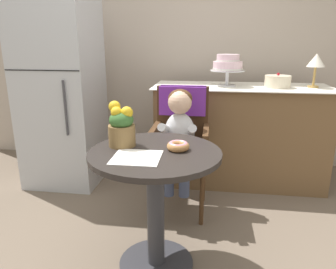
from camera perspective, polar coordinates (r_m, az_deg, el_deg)
name	(u,v)px	position (r m, az deg, el deg)	size (l,w,h in m)	color
ground_plane	(156,264)	(2.07, -2.10, -22.04)	(8.00, 8.00, 0.00)	#6B5B4C
back_wall	(186,34)	(3.46, 3.27, 17.43)	(4.80, 0.10, 2.70)	#B2A393
cafe_table	(155,187)	(1.80, -2.27, -9.29)	(0.72, 0.72, 0.72)	#282321
wicker_chair	(181,129)	(2.45, 2.38, 1.03)	(0.42, 0.45, 0.95)	#472D19
seated_child	(179,129)	(2.29, 2.00, 0.91)	(0.27, 0.32, 0.73)	silver
paper_napkin	(137,157)	(1.63, -5.62, -4.08)	(0.24, 0.23, 0.00)	white
donut_front	(178,146)	(1.73, 1.81, -2.00)	(0.12, 0.12, 0.04)	#AD7542
flower_vase	(121,126)	(1.79, -8.30, 1.60)	(0.15, 0.15, 0.25)	brown
display_counter	(239,134)	(3.03, 12.52, 0.02)	(1.56, 0.62, 0.90)	brown
tiered_cake_stand	(228,65)	(2.91, 10.60, 12.10)	(0.30, 0.30, 0.27)	silver
round_layer_cake	(278,81)	(2.93, 18.96, 8.94)	(0.22, 0.22, 0.13)	beige
table_lamp	(316,62)	(3.02, 24.91, 11.68)	(0.15, 0.15, 0.28)	#B28C47
refrigerator	(62,91)	(3.05, -18.45, 7.31)	(0.64, 0.63, 1.70)	#B7BABF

